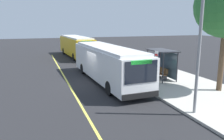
# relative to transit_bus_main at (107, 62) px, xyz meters

# --- Properties ---
(ground_plane) EXTENTS (120.00, 120.00, 0.00)m
(ground_plane) POSITION_rel_transit_bus_main_xyz_m (-0.11, -1.01, -1.62)
(ground_plane) COLOR #232326
(sidewalk_curb) EXTENTS (44.00, 6.40, 0.15)m
(sidewalk_curb) POSITION_rel_transit_bus_main_xyz_m (-0.11, 4.99, -1.54)
(sidewalk_curb) COLOR #B7B2A8
(sidewalk_curb) RESTS_ON ground_plane
(lane_stripe_center) EXTENTS (36.00, 0.14, 0.01)m
(lane_stripe_center) POSITION_rel_transit_bus_main_xyz_m (-0.11, -3.21, -1.61)
(lane_stripe_center) COLOR #E0D64C
(lane_stripe_center) RESTS_ON ground_plane
(transit_bus_main) EXTENTS (11.90, 3.15, 2.95)m
(transit_bus_main) POSITION_rel_transit_bus_main_xyz_m (0.00, 0.00, 0.00)
(transit_bus_main) COLOR white
(transit_bus_main) RESTS_ON ground_plane
(transit_bus_second) EXTENTS (11.22, 3.34, 2.95)m
(transit_bus_second) POSITION_rel_transit_bus_main_xyz_m (-15.07, 0.09, -0.00)
(transit_bus_second) COLOR gold
(transit_bus_second) RESTS_ON ground_plane
(bus_shelter) EXTENTS (2.90, 1.60, 2.48)m
(bus_shelter) POSITION_rel_transit_bus_main_xyz_m (1.08, 4.61, 0.30)
(bus_shelter) COLOR #333338
(bus_shelter) RESTS_ON sidewalk_curb
(waiting_bench) EXTENTS (1.60, 0.48, 0.95)m
(waiting_bench) POSITION_rel_transit_bus_main_xyz_m (1.15, 4.49, -0.98)
(waiting_bench) COLOR brown
(waiting_bench) RESTS_ON sidewalk_curb
(route_sign_post) EXTENTS (0.44, 0.08, 2.80)m
(route_sign_post) POSITION_rel_transit_bus_main_xyz_m (3.89, 2.41, 0.34)
(route_sign_post) COLOR #333338
(route_sign_post) RESTS_ON sidewalk_curb
(pedestrian_commuter) EXTENTS (0.24, 0.40, 1.69)m
(pedestrian_commuter) POSITION_rel_transit_bus_main_xyz_m (1.47, 3.57, -0.50)
(pedestrian_commuter) COLOR #282D47
(pedestrian_commuter) RESTS_ON sidewalk_curb
(utility_pole) EXTENTS (0.16, 0.16, 6.40)m
(utility_pole) POSITION_rel_transit_bus_main_xyz_m (8.34, 2.22, 1.73)
(utility_pole) COLOR gray
(utility_pole) RESTS_ON sidewalk_curb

